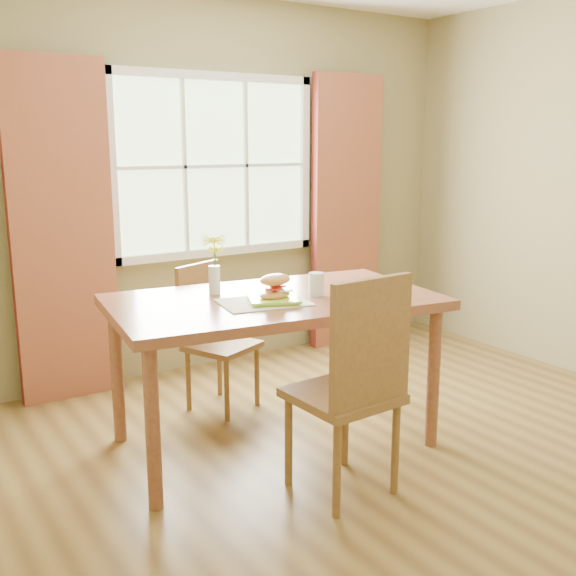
# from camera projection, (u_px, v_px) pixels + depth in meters

# --- Properties ---
(room) EXTENTS (4.24, 3.84, 2.74)m
(room) POSITION_uv_depth(u_px,v_px,m) (384.00, 208.00, 3.41)
(room) COLOR olive
(room) RESTS_ON ground
(window) EXTENTS (1.62, 0.06, 1.32)m
(window) POSITION_uv_depth(u_px,v_px,m) (215.00, 166.00, 4.91)
(window) COLOR #B8E1AA
(window) RESTS_ON room
(curtain_left) EXTENTS (0.65, 0.08, 2.20)m
(curtain_left) POSITION_uv_depth(u_px,v_px,m) (62.00, 234.00, 4.31)
(curtain_left) COLOR maroon
(curtain_left) RESTS_ON room
(curtain_right) EXTENTS (0.65, 0.08, 2.20)m
(curtain_right) POSITION_uv_depth(u_px,v_px,m) (346.00, 213.00, 5.54)
(curtain_right) COLOR maroon
(curtain_right) RESTS_ON room
(dining_table) EXTENTS (1.87, 1.22, 0.85)m
(dining_table) POSITION_uv_depth(u_px,v_px,m) (274.00, 313.00, 3.68)
(dining_table) COLOR brown
(dining_table) RESTS_ON room
(chair_near) EXTENTS (0.48, 0.48, 1.10)m
(chair_near) POSITION_uv_depth(u_px,v_px,m) (356.00, 379.00, 3.13)
(chair_near) COLOR brown
(chair_near) RESTS_ON room
(chair_far) EXTENTS (0.50, 0.50, 0.92)m
(chair_far) POSITION_uv_depth(u_px,v_px,m) (212.00, 330.00, 4.28)
(chair_far) COLOR brown
(chair_far) RESTS_ON room
(placemat) EXTENTS (0.50, 0.40, 0.01)m
(placemat) POSITION_uv_depth(u_px,v_px,m) (264.00, 302.00, 3.52)
(placemat) COLOR beige
(placemat) RESTS_ON dining_table
(plate) EXTENTS (0.34, 0.34, 0.01)m
(plate) POSITION_uv_depth(u_px,v_px,m) (273.00, 300.00, 3.53)
(plate) COLOR #A7DF37
(plate) RESTS_ON placemat
(croissant_sandwich) EXTENTS (0.19, 0.13, 0.13)m
(croissant_sandwich) POSITION_uv_depth(u_px,v_px,m) (275.00, 287.00, 3.52)
(croissant_sandwich) COLOR #E7944E
(croissant_sandwich) RESTS_ON plate
(water_glass) EXTENTS (0.08, 0.08, 0.13)m
(water_glass) POSITION_uv_depth(u_px,v_px,m) (316.00, 285.00, 3.68)
(water_glass) COLOR silver
(water_glass) RESTS_ON dining_table
(flower_vase) EXTENTS (0.13, 0.13, 0.33)m
(flower_vase) POSITION_uv_depth(u_px,v_px,m) (214.00, 259.00, 3.68)
(flower_vase) COLOR silver
(flower_vase) RESTS_ON dining_table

